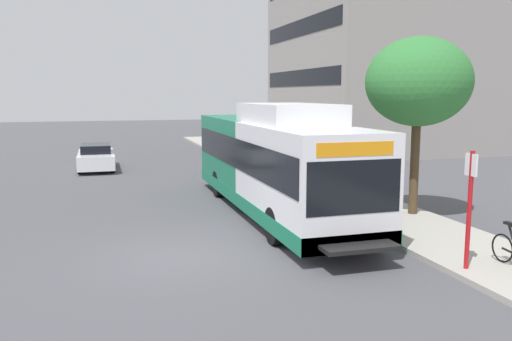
{
  "coord_description": "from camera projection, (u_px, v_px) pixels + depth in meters",
  "views": [
    {
      "loc": [
        -1.72,
        -12.37,
        3.94
      ],
      "look_at": [
        2.88,
        2.9,
        1.6
      ],
      "focal_mm": 36.7,
      "sensor_mm": 36.0,
      "label": 1
    }
  ],
  "objects": [
    {
      "name": "transit_bus",
      "position": [
        273.0,
        162.0,
        17.22
      ],
      "size": [
        2.58,
        12.25,
        3.65
      ],
      "color": "white",
      "rests_on": "ground"
    },
    {
      "name": "street_tree_near_stop",
      "position": [
        418.0,
        82.0,
        16.19
      ],
      "size": [
        3.25,
        3.25,
        5.56
      ],
      "color": "#4C3823",
      "rests_on": "sidewalk_curb"
    },
    {
      "name": "sidewalk_curb",
      "position": [
        334.0,
        194.0,
        20.45
      ],
      "size": [
        3.0,
        56.0,
        0.14
      ],
      "primitive_type": "cube",
      "color": "#A8A399",
      "rests_on": "ground"
    },
    {
      "name": "ground_plane",
      "position": [
        148.0,
        196.0,
        20.36
      ],
      "size": [
        120.0,
        120.0,
        0.0
      ],
      "primitive_type": "plane",
      "color": "#4C4C51"
    },
    {
      "name": "bus_stop_sign_pole",
      "position": [
        470.0,
        201.0,
        11.28
      ],
      "size": [
        0.1,
        0.36,
        2.6
      ],
      "color": "red",
      "rests_on": "sidewalk_curb"
    },
    {
      "name": "parked_car_far_lane",
      "position": [
        96.0,
        157.0,
        27.42
      ],
      "size": [
        1.8,
        4.5,
        1.33
      ],
      "color": "silver",
      "rests_on": "ground"
    }
  ]
}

